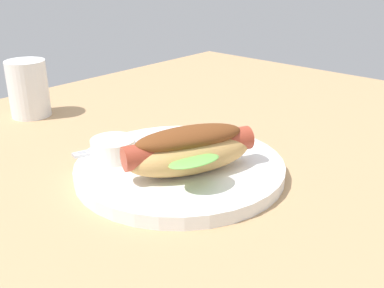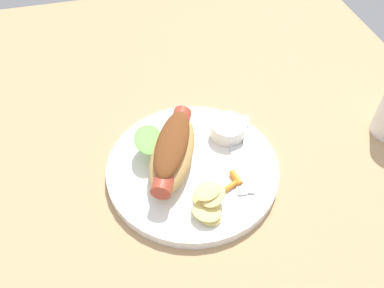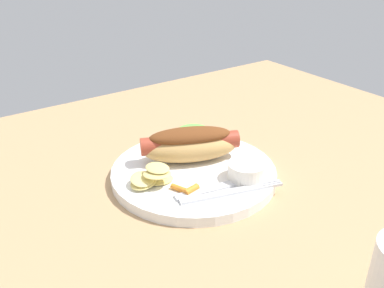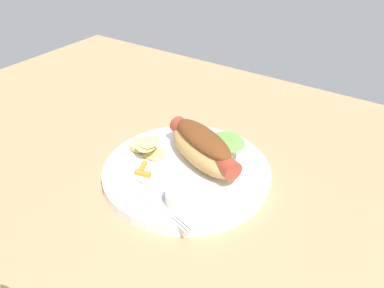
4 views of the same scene
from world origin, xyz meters
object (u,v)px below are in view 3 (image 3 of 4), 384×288
Objects in this scene: fork at (230,192)px; chips_pile at (152,177)px; plate at (194,173)px; hot_dog at (190,144)px; carrot_garnish at (186,189)px; knife at (217,188)px; sauce_ramekin at (246,171)px.

fork is 11.58cm from chips_pile.
hot_dog is at bearing 65.58° from plate.
chips_pile is (-7.77, 8.52, 1.03)cm from fork.
carrot_garnish is (-4.70, -4.89, 1.25)cm from plate.
knife is (-0.72, 2.08, -0.02)cm from fork.
fork is 6.18cm from carrot_garnish.
fork and knife have the same top height.
knife is 3.82× the size of carrot_garnish.
sauce_ramekin is (4.71, -6.93, 2.09)cm from plate.
sauce_ramekin is at bearing -46.46° from hot_dog.
fork is (-4.58, -1.80, -1.09)cm from sauce_ramekin.
hot_dog reaches higher than knife.
plate is 7.54× the size of carrot_garnish.
chips_pile is at bearing -178.43° from plate.
carrot_garnish is at bearing 166.99° from knife.
hot_dog is at bearing 18.47° from chips_pile.
chips_pile reaches higher than knife.
hot_dog is at bearing 52.11° from carrot_garnish.
fork is at bearing -47.64° from chips_pile.
plate is 1.98× the size of knife.
fork is 4.49× the size of carrot_garnish.
knife is (-1.84, -9.41, -2.66)cm from hot_dog.
plate is at bearing 106.91° from fork.
chips_pile reaches higher than carrot_garnish.
sauce_ramekin reaches higher than carrot_garnish.
sauce_ramekin is 1.62× the size of carrot_garnish.
sauce_ramekin reaches higher than plate.
fork reaches higher than plate.
plate is 6.90cm from carrot_garnish.
carrot_garnish is (-4.11, 1.76, 0.27)cm from knife.
chips_pile is at bearing 122.13° from carrot_garnish.
fork is 1.18× the size of knife.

